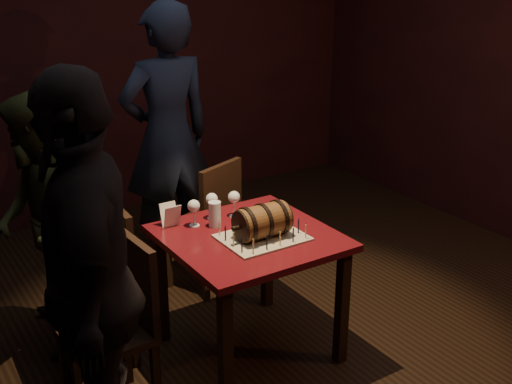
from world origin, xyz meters
TOP-DOWN VIEW (x-y plane):
  - room_shell at (0.00, 0.00)m, footprint 5.04×5.04m
  - pub_table at (-0.15, -0.05)m, footprint 0.90×0.90m
  - cake_board at (-0.12, -0.13)m, footprint 0.45×0.35m
  - barrel_cake at (-0.12, -0.13)m, footprint 0.34×0.20m
  - birthday_candles at (-0.12, -0.13)m, footprint 0.40×0.30m
  - wine_glass_left at (-0.35, 0.22)m, footprint 0.07×0.07m
  - wine_glass_mid at (-0.21, 0.26)m, footprint 0.07×0.07m
  - wine_glass_right at (-0.09, 0.22)m, footprint 0.07×0.07m
  - pint_of_ale at (-0.26, 0.15)m, footprint 0.07×0.07m
  - menu_card at (-0.47, 0.30)m, footprint 0.10×0.05m
  - chair_back at (0.03, 0.74)m, footprint 0.52×0.52m
  - chair_left_rear at (-0.87, 0.33)m, footprint 0.42×0.42m
  - chair_left_front at (-0.96, -0.12)m, footprint 0.42×0.42m
  - person_back at (-0.00, 1.29)m, footprint 0.71×0.47m
  - person_left_rear at (-1.10, 0.65)m, footprint 0.70×0.84m
  - person_left_front at (-1.19, -0.45)m, footprint 0.80×1.17m

SIDE VIEW (x-z plane):
  - chair_back at x=0.03m, z-range 0.06..0.99m
  - chair_left_rear at x=-0.87m, z-range 0.06..0.99m
  - chair_left_front at x=-0.96m, z-range 0.06..0.99m
  - pub_table at x=-0.15m, z-range 0.27..1.02m
  - cake_board at x=-0.12m, z-range 0.75..0.76m
  - person_left_rear at x=-1.10m, z-range 0.00..1.53m
  - birthday_candles at x=-0.12m, z-range 0.76..0.85m
  - menu_card at x=-0.47m, z-range 0.75..0.88m
  - pint_of_ale at x=-0.26m, z-range 0.75..0.90m
  - barrel_cake at x=-0.12m, z-range 0.75..0.95m
  - wine_glass_mid at x=-0.21m, z-range 0.79..0.95m
  - wine_glass_left at x=-0.35m, z-range 0.79..0.95m
  - wine_glass_right at x=-0.09m, z-range 0.79..0.95m
  - person_left_front at x=-1.19m, z-range 0.00..1.85m
  - person_back at x=0.00m, z-range 0.00..1.93m
  - room_shell at x=0.00m, z-range 0.00..2.80m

